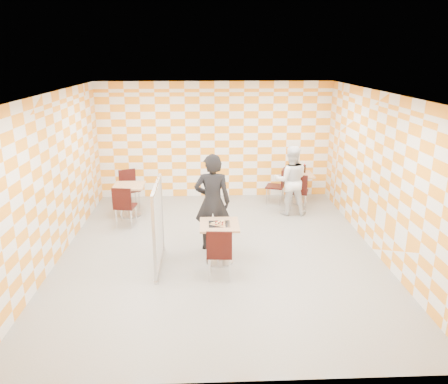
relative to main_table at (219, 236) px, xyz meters
name	(u,v)px	position (x,y,z in m)	size (l,w,h in m)	color
room_shell	(218,170)	(0.01, 0.96, 0.99)	(7.00, 7.00, 7.00)	#989892
main_table	(219,236)	(0.00, 0.00, 0.00)	(0.70, 0.70, 0.75)	tan
second_table	(298,183)	(2.12, 3.31, 0.00)	(0.70, 0.70, 0.75)	tan
empty_table	(130,195)	(-2.02, 2.49, 0.00)	(0.70, 0.70, 0.75)	tan
chair_main_front	(219,250)	(-0.02, -0.67, 0.04)	(0.45, 0.46, 0.92)	black
chair_second_front	(299,189)	(2.00, 2.66, 0.04)	(0.53, 0.54, 0.92)	black
chair_second_side	(279,183)	(1.60, 3.18, 0.04)	(0.54, 0.53, 0.92)	black
chair_empty_near	(124,204)	(-2.02, 1.78, 0.04)	(0.48, 0.49, 0.92)	black
chair_empty_far	(129,185)	(-2.14, 3.16, 0.04)	(0.56, 0.56, 0.92)	black
partition	(158,225)	(-1.08, -0.12, 0.28)	(0.08, 1.38, 1.55)	white
man_dark	(212,202)	(-0.11, 0.61, 0.44)	(0.69, 0.45, 1.90)	black
man_white	(291,180)	(1.75, 2.47, 0.31)	(0.80, 0.62, 1.64)	white
pizza_on_foil	(219,223)	(0.00, -0.02, 0.26)	(0.40, 0.40, 0.04)	silver
sport_bottle	(293,169)	(1.99, 3.41, 0.33)	(0.06, 0.06, 0.20)	white
soda_bottle	(304,169)	(2.28, 3.41, 0.34)	(0.07, 0.07, 0.23)	black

